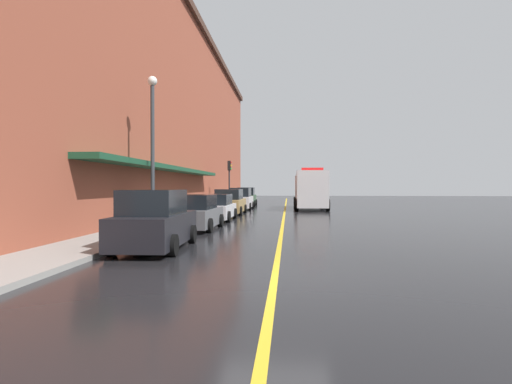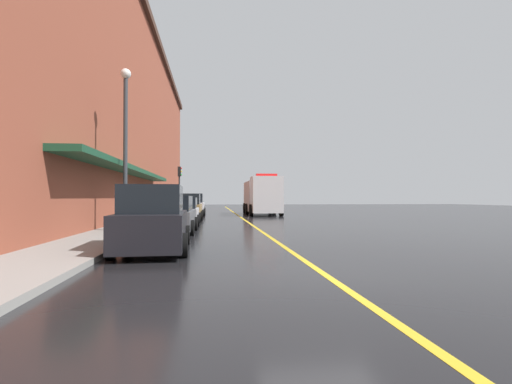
{
  "view_description": "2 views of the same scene",
  "coord_description": "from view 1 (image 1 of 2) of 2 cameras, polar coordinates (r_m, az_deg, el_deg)",
  "views": [
    {
      "loc": [
        0.3,
        -8.8,
        2.0
      ],
      "look_at": [
        -2.59,
        27.28,
        1.52
      ],
      "focal_mm": 28.44,
      "sensor_mm": 36.0,
      "label": 1
    },
    {
      "loc": [
        -2.27,
        -7.72,
        1.55
      ],
      "look_at": [
        0.88,
        20.06,
        1.96
      ],
      "focal_mm": 27.39,
      "sensor_mm": 36.0,
      "label": 2
    }
  ],
  "objects": [
    {
      "name": "parked_car_3",
      "position": [
        29.59,
        -3.73,
        -1.48
      ],
      "size": [
        2.14,
        4.86,
        1.82
      ],
      "rotation": [
        0.0,
        0.0,
        1.57
      ],
      "color": "#A5844C",
      "rests_on": "ground"
    },
    {
      "name": "parking_meter_0",
      "position": [
        36.65,
        -4.29,
        -0.72
      ],
      "size": [
        0.14,
        0.18,
        1.33
      ],
      "color": "#4C4C51",
      "rests_on": "sidewalk_left"
    },
    {
      "name": "sidewalk_left",
      "position": [
        34.47,
        -6.3,
        -2.45
      ],
      "size": [
        2.4,
        70.0,
        0.15
      ],
      "primitive_type": "cube",
      "color": "gray",
      "rests_on": "ground"
    },
    {
      "name": "traffic_light_near",
      "position": [
        38.5,
        -3.77,
        2.47
      ],
      "size": [
        0.38,
        0.36,
        4.3
      ],
      "color": "#232326",
      "rests_on": "sidewalk_left"
    },
    {
      "name": "parking_meter_2",
      "position": [
        31.52,
        -5.75,
        -0.96
      ],
      "size": [
        0.14,
        0.18,
        1.33
      ],
      "color": "#4C4C51",
      "rests_on": "sidewalk_left"
    },
    {
      "name": "box_truck",
      "position": [
        36.4,
        7.62,
        0.25
      ],
      "size": [
        2.84,
        8.9,
        3.54
      ],
      "rotation": [
        0.0,
        0.0,
        -1.57
      ],
      "color": "silver",
      "rests_on": "ground"
    },
    {
      "name": "parked_car_4",
      "position": [
        35.74,
        -2.18,
        -1.04
      ],
      "size": [
        2.11,
        4.55,
        1.9
      ],
      "rotation": [
        0.0,
        0.0,
        1.57
      ],
      "color": "silver",
      "rests_on": "ground"
    },
    {
      "name": "parked_car_2",
      "position": [
        24.13,
        -5.5,
        -2.25
      ],
      "size": [
        1.96,
        4.54,
        1.56
      ],
      "rotation": [
        0.0,
        0.0,
        1.57
      ],
      "color": "silver",
      "rests_on": "ground"
    },
    {
      "name": "parked_car_0",
      "position": [
        13.37,
        -14.0,
        -4.07
      ],
      "size": [
        2.15,
        4.51,
        1.9
      ],
      "rotation": [
        0.0,
        0.0,
        1.61
      ],
      "color": "black",
      "rests_on": "ground"
    },
    {
      "name": "ground_plane",
      "position": [
        33.86,
        4.07,
        -2.63
      ],
      "size": [
        112.0,
        112.0,
        0.0
      ],
      "primitive_type": "plane",
      "color": "black"
    },
    {
      "name": "parked_car_1",
      "position": [
        19.06,
        -8.55,
        -2.96
      ],
      "size": [
        2.16,
        4.24,
        1.63
      ],
      "rotation": [
        0.0,
        0.0,
        1.55
      ],
      "color": "#595B60",
      "rests_on": "ground"
    },
    {
      "name": "parked_car_5",
      "position": [
        41.97,
        -1.36,
        -0.77
      ],
      "size": [
        2.1,
        4.44,
        1.92
      ],
      "rotation": [
        0.0,
        0.0,
        1.59
      ],
      "color": "#2D5133",
      "rests_on": "ground"
    },
    {
      "name": "parking_meter_1",
      "position": [
        36.34,
        -4.37,
        -0.73
      ],
      "size": [
        0.14,
        0.18,
        1.33
      ],
      "color": "#4C4C51",
      "rests_on": "sidewalk_left"
    },
    {
      "name": "lane_center_stripe",
      "position": [
        33.86,
        4.07,
        -2.63
      ],
      "size": [
        0.16,
        70.0,
        0.01
      ],
      "primitive_type": "cube",
      "color": "gold",
      "rests_on": "ground"
    },
    {
      "name": "brick_building_left",
      "position": [
        35.99,
        -17.77,
        10.62
      ],
      "size": [
        12.69,
        64.0,
        16.36
      ],
      "color": "brown",
      "rests_on": "ground"
    },
    {
      "name": "street_lamp_left",
      "position": [
        19.44,
        -14.35,
        7.82
      ],
      "size": [
        0.44,
        0.44,
        6.94
      ],
      "color": "#33383D",
      "rests_on": "sidewalk_left"
    }
  ]
}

